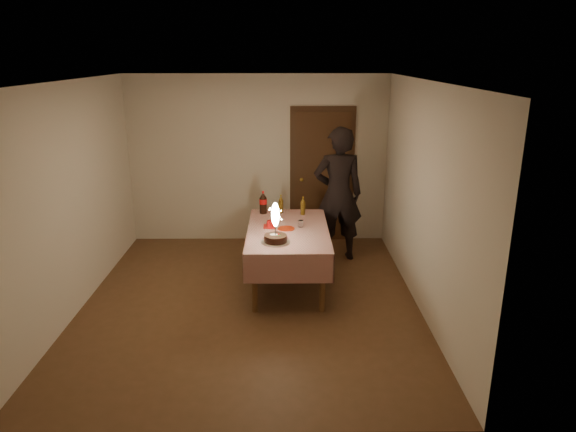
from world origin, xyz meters
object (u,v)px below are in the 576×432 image
Objects in this scene: red_plate at (286,229)px; amber_bottle_right at (303,206)px; cola_bottle at (263,203)px; birthday_cake at (276,232)px; photographer at (338,194)px; clear_cup at (301,224)px; amber_bottle_left at (281,204)px; dining_table at (288,237)px; red_cup at (270,224)px.

red_plate is 0.66m from amber_bottle_right.
cola_bottle is at bearing 172.96° from amber_bottle_right.
photographer is at bearing 57.73° from birthday_cake.
clear_cup is (0.31, 0.54, -0.08)m from birthday_cake.
clear_cup is 0.79m from cola_bottle.
amber_bottle_right is (0.36, 1.08, -0.00)m from birthday_cake.
clear_cup is at bearing -50.38° from cola_bottle.
amber_bottle_left is at bearing 162.12° from amber_bottle_right.
amber_bottle_right reaches higher than dining_table.
red_plate is at bearing 75.30° from birthday_cake.
clear_cup is 0.05× the size of photographer.
dining_table is 0.75m from amber_bottle_left.
birthday_cake reaches higher than red_plate.
cola_bottle is at bearing -167.82° from photographer.
clear_cup is at bearing -68.10° from amber_bottle_left.
photographer is at bearing 12.18° from cola_bottle.
photographer reaches higher than dining_table.
red_plate is at bearing -65.02° from cola_bottle.
photographer is at bearing 50.44° from red_plate.
birthday_cake is at bearing -92.76° from amber_bottle_left.
birthday_cake is (-0.15, -0.47, 0.22)m from dining_table.
photographer is at bearing 42.69° from red_cup.
amber_bottle_left is at bearing 97.44° from dining_table.
red_plate is at bearing -111.14° from amber_bottle_right.
cola_bottle is 1.25× the size of amber_bottle_right.
amber_bottle_right is (0.44, 0.58, 0.07)m from red_cup.
birthday_cake is 1.52× the size of cola_bottle.
amber_bottle_right is at bearing -149.90° from photographer.
amber_bottle_left is (-0.07, 0.70, 0.11)m from red_plate.
amber_bottle_right is (0.23, 0.60, 0.11)m from red_plate.
clear_cup reaches higher than red_plate.
dining_table is 0.68m from amber_bottle_right.
red_cup is (-0.20, 0.03, 0.05)m from red_plate.
birthday_cake is 0.25× the size of photographer.
red_plate is 0.76m from cola_bottle.
red_plate is (-0.02, 0.01, 0.11)m from dining_table.
photographer is (0.81, 0.20, 0.09)m from amber_bottle_left.
red_cup is 0.31× the size of cola_bottle.
cola_bottle is (-0.19, 1.15, 0.03)m from birthday_cake.
amber_bottle_left and amber_bottle_right have the same top height.
red_plate is 0.86× the size of amber_bottle_right.
red_plate is 2.44× the size of clear_cup.
clear_cup is at bearing 24.81° from dining_table.
clear_cup is (0.39, 0.04, -0.01)m from red_cup.
dining_table is at bearing 72.33° from birthday_cake.
clear_cup is 0.28× the size of cola_bottle.
birthday_cake is 5.35× the size of clear_cup.
photographer is at bearing 30.10° from amber_bottle_right.
cola_bottle is (-0.34, 0.68, 0.25)m from dining_table.
clear_cup is 0.69m from amber_bottle_left.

